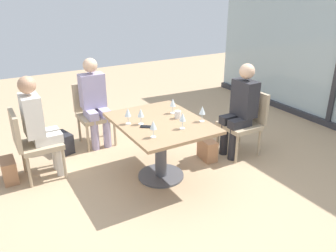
{
  "coord_description": "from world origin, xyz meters",
  "views": [
    {
      "loc": [
        3.2,
        -1.77,
        2.2
      ],
      "look_at": [
        0.0,
        0.1,
        0.65
      ],
      "focal_mm": 36.64,
      "sensor_mm": 36.0,
      "label": 1
    }
  ],
  "objects_px": {
    "chair_front_left": "(31,140)",
    "person_side_end": "(94,98)",
    "handbag_1": "(64,143)",
    "handbag_2": "(207,149)",
    "person_front_left": "(39,122)",
    "wine_glass_2": "(153,125)",
    "chair_side_end": "(93,110)",
    "cell_phone_on_table": "(147,127)",
    "dining_table_main": "(161,136)",
    "handbag_0": "(9,170)",
    "wine_glass_3": "(141,113)",
    "wine_glass_5": "(183,117)",
    "wine_glass_0": "(128,113)",
    "wine_glass_4": "(202,111)",
    "chair_near_window": "(245,119)",
    "coffee_cup": "(178,115)",
    "person_near_window": "(241,106)",
    "wine_glass_1": "(173,103)"
  },
  "relations": [
    {
      "from": "handbag_2",
      "to": "chair_front_left",
      "type": "bearing_deg",
      "value": -100.65
    },
    {
      "from": "chair_side_end",
      "to": "handbag_2",
      "type": "distance_m",
      "value": 1.76
    },
    {
      "from": "cell_phone_on_table",
      "to": "chair_near_window",
      "type": "bearing_deg",
      "value": 130.1
    },
    {
      "from": "dining_table_main",
      "to": "wine_glass_3",
      "type": "relative_size",
      "value": 6.6
    },
    {
      "from": "handbag_1",
      "to": "handbag_2",
      "type": "distance_m",
      "value": 2.0
    },
    {
      "from": "chair_side_end",
      "to": "handbag_2",
      "type": "height_order",
      "value": "chair_side_end"
    },
    {
      "from": "chair_near_window",
      "to": "cell_phone_on_table",
      "type": "bearing_deg",
      "value": -87.34
    },
    {
      "from": "chair_front_left",
      "to": "wine_glass_0",
      "type": "distance_m",
      "value": 1.21
    },
    {
      "from": "chair_front_left",
      "to": "person_side_end",
      "type": "distance_m",
      "value": 1.13
    },
    {
      "from": "person_front_left",
      "to": "person_side_end",
      "type": "height_order",
      "value": "same"
    },
    {
      "from": "handbag_0",
      "to": "coffee_cup",
      "type": "bearing_deg",
      "value": 65.24
    },
    {
      "from": "chair_near_window",
      "to": "wine_glass_0",
      "type": "xyz_separation_m",
      "value": [
        -0.12,
        -1.67,
        0.37
      ]
    },
    {
      "from": "chair_near_window",
      "to": "handbag_2",
      "type": "bearing_deg",
      "value": -98.86
    },
    {
      "from": "person_side_end",
      "to": "wine_glass_5",
      "type": "distance_m",
      "value": 1.67
    },
    {
      "from": "person_front_left",
      "to": "cell_phone_on_table",
      "type": "bearing_deg",
      "value": 50.36
    },
    {
      "from": "dining_table_main",
      "to": "handbag_0",
      "type": "height_order",
      "value": "dining_table_main"
    },
    {
      "from": "dining_table_main",
      "to": "wine_glass_0",
      "type": "distance_m",
      "value": 0.48
    },
    {
      "from": "chair_side_end",
      "to": "wine_glass_5",
      "type": "bearing_deg",
      "value": 14.85
    },
    {
      "from": "coffee_cup",
      "to": "dining_table_main",
      "type": "bearing_deg",
      "value": -93.6
    },
    {
      "from": "coffee_cup",
      "to": "handbag_2",
      "type": "distance_m",
      "value": 0.84
    },
    {
      "from": "wine_glass_4",
      "to": "chair_side_end",
      "type": "bearing_deg",
      "value": -155.12
    },
    {
      "from": "wine_glass_5",
      "to": "handbag_1",
      "type": "bearing_deg",
      "value": -148.94
    },
    {
      "from": "chair_near_window",
      "to": "wine_glass_2",
      "type": "height_order",
      "value": "wine_glass_2"
    },
    {
      "from": "dining_table_main",
      "to": "wine_glass_5",
      "type": "xyz_separation_m",
      "value": [
        0.31,
        0.1,
        0.31
      ]
    },
    {
      "from": "wine_glass_2",
      "to": "wine_glass_3",
      "type": "bearing_deg",
      "value": 173.05
    },
    {
      "from": "wine_glass_3",
      "to": "handbag_2",
      "type": "xyz_separation_m",
      "value": [
        -0.05,
        0.99,
        -0.72
      ]
    },
    {
      "from": "person_front_left",
      "to": "wine_glass_3",
      "type": "distance_m",
      "value": 1.22
    },
    {
      "from": "wine_glass_1",
      "to": "person_near_window",
      "type": "bearing_deg",
      "value": 80.32
    },
    {
      "from": "wine_glass_0",
      "to": "cell_phone_on_table",
      "type": "xyz_separation_m",
      "value": [
        0.19,
        0.14,
        -0.13
      ]
    },
    {
      "from": "dining_table_main",
      "to": "handbag_1",
      "type": "bearing_deg",
      "value": -146.34
    },
    {
      "from": "person_front_left",
      "to": "handbag_1",
      "type": "distance_m",
      "value": 0.84
    },
    {
      "from": "wine_glass_3",
      "to": "wine_glass_5",
      "type": "distance_m",
      "value": 0.48
    },
    {
      "from": "cell_phone_on_table",
      "to": "handbag_1",
      "type": "relative_size",
      "value": 0.48
    },
    {
      "from": "wine_glass_5",
      "to": "handbag_0",
      "type": "relative_size",
      "value": 0.62
    },
    {
      "from": "chair_front_left",
      "to": "coffee_cup",
      "type": "height_order",
      "value": "chair_front_left"
    },
    {
      "from": "wine_glass_2",
      "to": "wine_glass_1",
      "type": "bearing_deg",
      "value": 133.29
    },
    {
      "from": "person_front_left",
      "to": "wine_glass_0",
      "type": "height_order",
      "value": "person_front_left"
    },
    {
      "from": "handbag_1",
      "to": "chair_near_window",
      "type": "bearing_deg",
      "value": 44.82
    },
    {
      "from": "wine_glass_4",
      "to": "cell_phone_on_table",
      "type": "bearing_deg",
      "value": -105.09
    },
    {
      "from": "person_front_left",
      "to": "wine_glass_2",
      "type": "bearing_deg",
      "value": 40.34
    },
    {
      "from": "chair_side_end",
      "to": "cell_phone_on_table",
      "type": "relative_size",
      "value": 6.04
    },
    {
      "from": "handbag_1",
      "to": "handbag_2",
      "type": "xyz_separation_m",
      "value": [
        1.18,
        1.61,
        0.0
      ]
    },
    {
      "from": "chair_side_end",
      "to": "cell_phone_on_table",
      "type": "distance_m",
      "value": 1.49
    },
    {
      "from": "chair_side_end",
      "to": "person_side_end",
      "type": "distance_m",
      "value": 0.23
    },
    {
      "from": "chair_side_end",
      "to": "person_near_window",
      "type": "bearing_deg",
      "value": 48.08
    },
    {
      "from": "wine_glass_2",
      "to": "handbag_1",
      "type": "relative_size",
      "value": 0.62
    },
    {
      "from": "chair_front_left",
      "to": "wine_glass_3",
      "type": "bearing_deg",
      "value": 56.76
    },
    {
      "from": "chair_near_window",
      "to": "person_side_end",
      "type": "bearing_deg",
      "value": -127.72
    },
    {
      "from": "person_side_end",
      "to": "wine_glass_3",
      "type": "distance_m",
      "value": 1.27
    },
    {
      "from": "person_front_left",
      "to": "person_near_window",
      "type": "relative_size",
      "value": 1.0
    }
  ]
}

